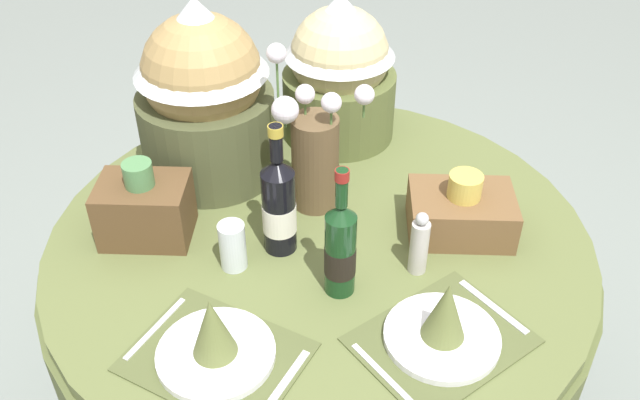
% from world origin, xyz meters
% --- Properties ---
extents(dining_table, '(1.35, 1.35, 0.77)m').
position_xyz_m(dining_table, '(0.00, 0.00, 0.64)').
color(dining_table, '#5B6638').
rests_on(dining_table, ground).
extents(place_setting_left, '(0.42, 0.38, 0.16)m').
position_xyz_m(place_setting_left, '(-0.19, -0.39, 0.81)').
color(place_setting_left, '#4E562F').
rests_on(place_setting_left, dining_table).
extents(place_setting_right, '(0.43, 0.42, 0.16)m').
position_xyz_m(place_setting_right, '(0.26, -0.33, 0.81)').
color(place_setting_right, '#4E562F').
rests_on(place_setting_right, dining_table).
extents(flower_vase, '(0.25, 0.13, 0.42)m').
position_xyz_m(flower_vase, '(-0.02, 0.13, 0.93)').
color(flower_vase, brown).
rests_on(flower_vase, dining_table).
extents(wine_bottle_left, '(0.08, 0.08, 0.34)m').
position_xyz_m(wine_bottle_left, '(-0.09, -0.05, 0.89)').
color(wine_bottle_left, black).
rests_on(wine_bottle_left, dining_table).
extents(wine_bottle_centre, '(0.07, 0.07, 0.32)m').
position_xyz_m(wine_bottle_centre, '(0.05, -0.19, 0.89)').
color(wine_bottle_centre, '#143819').
rests_on(wine_bottle_centre, dining_table).
extents(tumbler_near_right, '(0.06, 0.06, 0.12)m').
position_xyz_m(tumbler_near_right, '(-0.19, -0.12, 0.83)').
color(tumbler_near_right, silver).
rests_on(tumbler_near_right, dining_table).
extents(pepper_mill, '(0.04, 0.04, 0.17)m').
position_xyz_m(pepper_mill, '(0.23, -0.12, 0.84)').
color(pepper_mill, '#B7B2AD').
rests_on(pepper_mill, dining_table).
extents(gift_tub_back_left, '(0.36, 0.36, 0.49)m').
position_xyz_m(gift_tub_back_left, '(-0.31, 0.26, 1.03)').
color(gift_tub_back_left, '#474C2D').
rests_on(gift_tub_back_left, dining_table).
extents(gift_tub_back_centre, '(0.32, 0.32, 0.43)m').
position_xyz_m(gift_tub_back_centre, '(0.04, 0.47, 0.99)').
color(gift_tub_back_centre, '#566033').
rests_on(gift_tub_back_centre, dining_table).
extents(woven_basket_side_left, '(0.21, 0.15, 0.21)m').
position_xyz_m(woven_basket_side_left, '(-0.42, -0.02, 0.85)').
color(woven_basket_side_left, brown).
rests_on(woven_basket_side_left, dining_table).
extents(woven_basket_side_right, '(0.25, 0.18, 0.17)m').
position_xyz_m(woven_basket_side_right, '(0.34, 0.03, 0.83)').
color(woven_basket_side_right, brown).
rests_on(woven_basket_side_right, dining_table).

